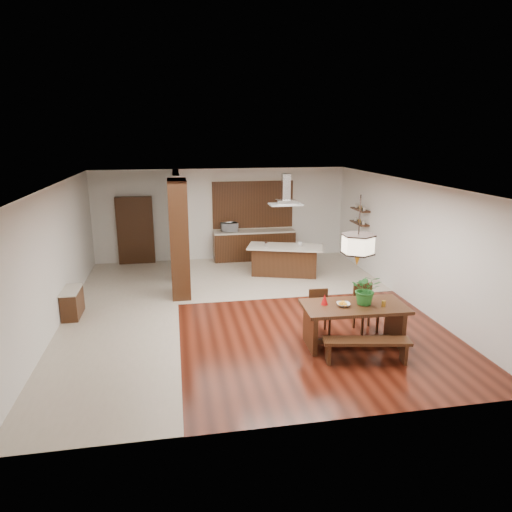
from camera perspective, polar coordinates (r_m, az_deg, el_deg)
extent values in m
plane|color=#38120A|center=(10.73, -1.59, -6.53)|extent=(9.00, 9.00, 0.00)
cube|color=white|center=(10.04, -1.71, 9.06)|extent=(8.00, 9.00, 0.04)
cube|color=silver|center=(14.66, -4.31, 5.19)|extent=(8.00, 0.04, 2.90)
cube|color=silver|center=(6.10, 4.82, -9.12)|extent=(8.00, 0.04, 2.90)
cube|color=silver|center=(10.49, -23.80, -0.03)|extent=(0.04, 9.00, 2.90)
cube|color=silver|center=(11.56, 18.36, 1.80)|extent=(0.04, 9.00, 2.90)
cube|color=beige|center=(10.70, -16.42, -7.21)|extent=(2.50, 9.00, 0.01)
cube|color=beige|center=(13.27, 2.12, -2.25)|extent=(5.50, 4.00, 0.01)
cube|color=#371F0D|center=(10.04, -1.71, 8.97)|extent=(8.00, 9.00, 0.02)
cube|color=black|center=(11.35, -9.58, 2.12)|extent=(0.45, 1.00, 2.90)
cube|color=silver|center=(13.40, -9.73, 4.09)|extent=(0.18, 2.40, 2.90)
cube|color=black|center=(10.95, -21.97, -5.46)|extent=(0.37, 0.88, 0.63)
cube|color=black|center=(14.61, -14.83, 3.10)|extent=(1.10, 0.20, 2.10)
cube|color=black|center=(14.71, -0.23, 1.29)|extent=(2.60, 0.60, 0.90)
cube|color=beige|center=(14.60, -0.23, 3.10)|extent=(2.60, 0.62, 0.05)
cube|color=olive|center=(14.71, -0.41, 6.45)|extent=(2.60, 0.08, 1.50)
cube|color=black|center=(13.81, 12.79, 4.04)|extent=(0.26, 0.90, 0.04)
cube|color=black|center=(13.74, 12.89, 5.67)|extent=(0.26, 0.90, 0.04)
cube|color=black|center=(8.87, 12.19, -6.21)|extent=(1.99, 1.06, 0.07)
cube|color=black|center=(8.78, 6.78, -9.05)|extent=(0.12, 0.78, 0.75)
cube|color=black|center=(9.34, 16.98, -8.14)|extent=(0.12, 0.78, 0.75)
imported|color=#226825|center=(8.85, 13.61, -4.05)|extent=(0.68, 0.64, 0.60)
imported|color=beige|center=(8.76, 10.86, -5.98)|extent=(0.29, 0.29, 0.06)
cone|color=#B50C0E|center=(8.74, 8.57, -5.39)|extent=(0.16, 0.16, 0.21)
cylinder|color=gold|center=(8.92, 15.67, -5.73)|extent=(0.08, 0.08, 0.11)
cube|color=black|center=(13.10, 3.60, -0.65)|extent=(1.95, 1.22, 0.82)
cube|color=beige|center=(12.95, 3.68, 1.14)|extent=(2.28, 1.52, 0.05)
imported|color=silver|center=(12.99, 5.51, 1.50)|extent=(0.15, 0.15, 0.11)
imported|color=#BABCC2|center=(14.47, -3.35, 3.62)|extent=(0.54, 0.39, 0.28)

